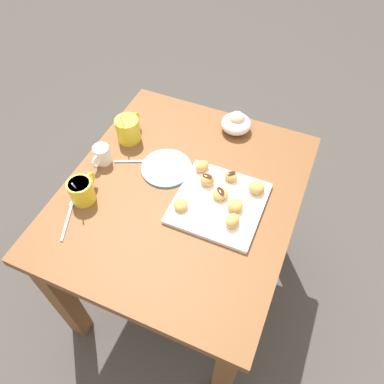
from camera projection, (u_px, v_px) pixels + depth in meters
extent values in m
plane|color=#423D38|center=(184.00, 279.00, 1.88)|extent=(8.00, 8.00, 0.00)
cube|color=brown|center=(181.00, 195.00, 1.32)|extent=(0.92, 0.80, 0.04)
cube|color=brown|center=(225.00, 372.00, 1.30)|extent=(0.07, 0.07, 0.69)
cube|color=brown|center=(284.00, 202.00, 1.75)|extent=(0.07, 0.07, 0.69)
cube|color=brown|center=(63.00, 298.00, 1.47)|extent=(0.07, 0.07, 0.69)
cube|color=brown|center=(154.00, 160.00, 1.92)|extent=(0.07, 0.07, 0.69)
cube|color=white|center=(219.00, 204.00, 1.27)|extent=(0.29, 0.29, 0.02)
cylinder|color=yellow|center=(81.00, 191.00, 1.25)|extent=(0.08, 0.08, 0.09)
torus|color=yellow|center=(90.00, 180.00, 1.28)|extent=(0.06, 0.01, 0.06)
cylinder|color=black|center=(79.00, 184.00, 1.22)|extent=(0.07, 0.07, 0.01)
cylinder|color=silver|center=(76.00, 189.00, 1.22)|extent=(0.04, 0.03, 0.11)
cylinder|color=yellow|center=(128.00, 130.00, 1.43)|extent=(0.09, 0.09, 0.10)
torus|color=yellow|center=(135.00, 120.00, 1.46)|extent=(0.06, 0.01, 0.06)
cylinder|color=black|center=(126.00, 121.00, 1.40)|extent=(0.08, 0.08, 0.01)
cylinder|color=silver|center=(124.00, 125.00, 1.39)|extent=(0.05, 0.01, 0.13)
cylinder|color=white|center=(102.00, 155.00, 1.37)|extent=(0.06, 0.06, 0.07)
cone|color=white|center=(105.00, 144.00, 1.36)|extent=(0.02, 0.02, 0.02)
torus|color=white|center=(96.00, 161.00, 1.34)|extent=(0.05, 0.01, 0.05)
cylinder|color=white|center=(101.00, 149.00, 1.34)|extent=(0.05, 0.05, 0.01)
ellipsoid|color=white|center=(236.00, 124.00, 1.47)|extent=(0.12, 0.12, 0.07)
sphere|color=beige|center=(237.00, 119.00, 1.46)|extent=(0.07, 0.07, 0.07)
ellipsoid|color=green|center=(238.00, 114.00, 1.45)|extent=(0.03, 0.03, 0.01)
cylinder|color=#66A8DB|center=(166.00, 168.00, 1.37)|extent=(0.19, 0.19, 0.01)
cube|color=silver|center=(67.00, 221.00, 1.23)|extent=(0.14, 0.06, 0.00)
ellipsoid|color=silver|center=(72.00, 203.00, 1.27)|extent=(0.03, 0.02, 0.01)
cube|color=silver|center=(134.00, 161.00, 1.39)|extent=(0.07, 0.14, 0.00)
ellipsoid|color=silver|center=(154.00, 161.00, 1.39)|extent=(0.03, 0.02, 0.01)
ellipsoid|color=#D19347|center=(207.00, 180.00, 1.29)|extent=(0.06, 0.06, 0.04)
ellipsoid|color=#381E11|center=(207.00, 176.00, 1.28)|extent=(0.02, 0.04, 0.00)
ellipsoid|color=#D19347|center=(257.00, 188.00, 1.27)|extent=(0.06, 0.06, 0.04)
ellipsoid|color=#D19347|center=(235.00, 205.00, 1.23)|extent=(0.06, 0.05, 0.04)
ellipsoid|color=#D19347|center=(231.00, 176.00, 1.31)|extent=(0.06, 0.06, 0.03)
ellipsoid|color=#381E11|center=(231.00, 173.00, 1.29)|extent=(0.03, 0.03, 0.00)
ellipsoid|color=#D19347|center=(232.00, 221.00, 1.19)|extent=(0.06, 0.05, 0.04)
ellipsoid|color=#D19347|center=(181.00, 205.00, 1.23)|extent=(0.07, 0.06, 0.03)
ellipsoid|color=#D19347|center=(220.00, 194.00, 1.26)|extent=(0.07, 0.07, 0.03)
ellipsoid|color=#381E11|center=(221.00, 191.00, 1.25)|extent=(0.04, 0.04, 0.00)
ellipsoid|color=#D19347|center=(202.00, 166.00, 1.33)|extent=(0.07, 0.06, 0.04)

